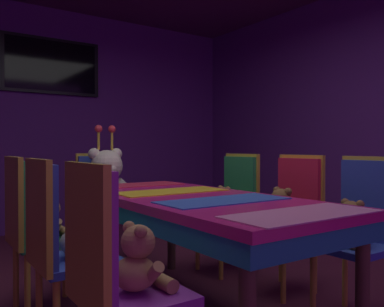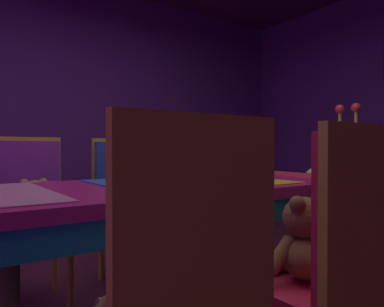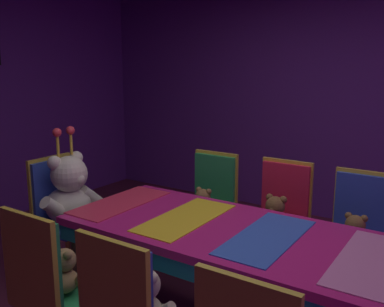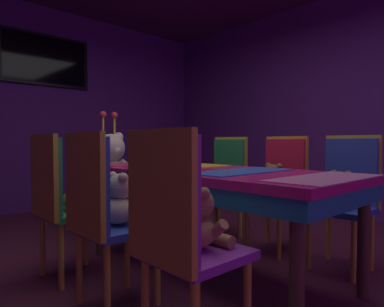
# 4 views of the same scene
# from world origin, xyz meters

# --- Properties ---
(wall_back) EXTENTS (5.20, 0.12, 2.80)m
(wall_back) POSITION_xyz_m (0.00, 3.20, 1.40)
(wall_back) COLOR #59267F
(wall_back) RESTS_ON ground_plane
(banquet_table) EXTENTS (0.90, 2.02, 0.75)m
(banquet_table) POSITION_xyz_m (0.00, 0.00, 0.65)
(banquet_table) COLOR #C61E72
(banquet_table) RESTS_ON ground_plane
(chair_left_0) EXTENTS (0.42, 0.41, 0.98)m
(chair_left_0) POSITION_xyz_m (-0.84, -0.60, 0.60)
(chair_left_0) COLOR purple
(chair_left_0) RESTS_ON ground_plane
(teddy_left_0) EXTENTS (0.23, 0.30, 0.28)m
(teddy_left_0) POSITION_xyz_m (-0.70, -0.60, 0.58)
(teddy_left_0) COLOR #9E7247
(teddy_left_0) RESTS_ON chair_left_0
(chair_left_1) EXTENTS (0.42, 0.41, 0.98)m
(chair_left_1) POSITION_xyz_m (-0.86, 0.03, 0.60)
(chair_left_1) COLOR #2D47B2
(chair_left_1) RESTS_ON ground_plane
(teddy_left_1) EXTENTS (0.25, 0.32, 0.30)m
(teddy_left_1) POSITION_xyz_m (-0.71, 0.03, 0.59)
(teddy_left_1) COLOR beige
(teddy_left_1) RESTS_ON chair_left_1
(chair_left_2) EXTENTS (0.42, 0.41, 0.98)m
(chair_left_2) POSITION_xyz_m (-0.86, 0.60, 0.60)
(chair_left_2) COLOR #268C4C
(chair_left_2) RESTS_ON ground_plane
(teddy_left_2) EXTENTS (0.22, 0.28, 0.26)m
(teddy_left_2) POSITION_xyz_m (-0.72, 0.60, 0.57)
(teddy_left_2) COLOR #9E7247
(teddy_left_2) RESTS_ON chair_left_2
(chair_right_0) EXTENTS (0.42, 0.41, 0.98)m
(chair_right_0) POSITION_xyz_m (0.85, -0.61, 0.60)
(chair_right_0) COLOR #2D47B2
(chair_right_0) RESTS_ON ground_plane
(teddy_right_0) EXTENTS (0.22, 0.29, 0.27)m
(teddy_right_0) POSITION_xyz_m (0.71, -0.61, 0.57)
(teddy_right_0) COLOR brown
(teddy_right_0) RESTS_ON chair_right_0
(chair_right_1) EXTENTS (0.42, 0.41, 0.98)m
(chair_right_1) POSITION_xyz_m (0.87, -0.03, 0.60)
(chair_right_1) COLOR red
(chair_right_1) RESTS_ON ground_plane
(teddy_right_1) EXTENTS (0.24, 0.31, 0.29)m
(teddy_right_1) POSITION_xyz_m (0.73, -0.03, 0.58)
(teddy_right_1) COLOR brown
(teddy_right_1) RESTS_ON chair_right_1
(chair_right_2) EXTENTS (0.42, 0.41, 0.98)m
(chair_right_2) POSITION_xyz_m (0.84, 0.59, 0.60)
(chair_right_2) COLOR #268C4C
(chair_right_2) RESTS_ON ground_plane
(teddy_right_2) EXTENTS (0.21, 0.27, 0.26)m
(teddy_right_2) POSITION_xyz_m (0.70, 0.59, 0.57)
(teddy_right_2) COLOR olive
(teddy_right_2) RESTS_ON chair_right_2
(throne_chair) EXTENTS (0.41, 0.42, 0.98)m
(throne_chair) POSITION_xyz_m (0.00, 1.54, 0.60)
(throne_chair) COLOR #2D47B2
(throne_chair) RESTS_ON ground_plane
(king_teddy_bear) EXTENTS (0.61, 0.47, 0.78)m
(king_teddy_bear) POSITION_xyz_m (0.00, 1.38, 0.71)
(king_teddy_bear) COLOR silver
(king_teddy_bear) RESTS_ON throne_chair
(wall_tv) EXTENTS (1.19, 0.06, 0.69)m
(wall_tv) POSITION_xyz_m (0.00, 3.11, 2.05)
(wall_tv) COLOR black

